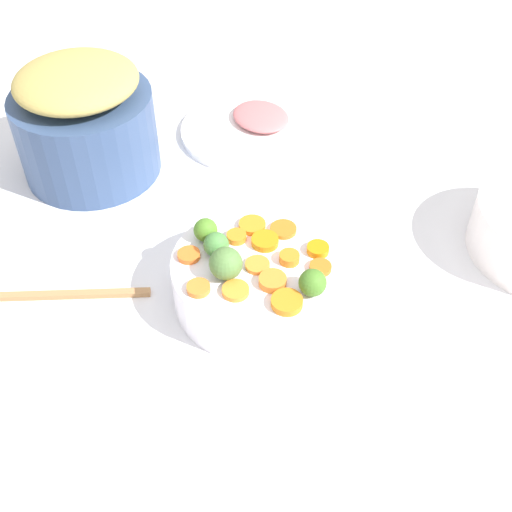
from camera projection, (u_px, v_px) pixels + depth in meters
name	position (u px, v px, depth m)	size (l,w,h in m)	color
tabletop	(237.00, 326.00, 0.86)	(2.40, 2.40, 0.02)	white
serving_bowl_carrots	(256.00, 280.00, 0.86)	(0.22, 0.22, 0.07)	white
metal_pot	(88.00, 134.00, 1.04)	(0.22, 0.22, 0.14)	#344B75
stuffing_mound	(76.00, 81.00, 0.97)	(0.19, 0.19, 0.05)	tan
carrot_slice_0	(198.00, 288.00, 0.80)	(0.03, 0.03, 0.01)	orange
carrot_slice_1	(287.00, 302.00, 0.78)	(0.04, 0.04, 0.01)	orange
carrot_slice_2	(320.00, 267.00, 0.82)	(0.03, 0.03, 0.01)	orange
carrot_slice_3	(189.00, 255.00, 0.84)	(0.03, 0.03, 0.01)	orange
carrot_slice_4	(252.00, 225.00, 0.88)	(0.04, 0.04, 0.01)	orange
carrot_slice_5	(257.00, 265.00, 0.83)	(0.03, 0.03, 0.01)	orange
carrot_slice_6	(273.00, 283.00, 0.80)	(0.04, 0.04, 0.01)	orange
carrot_slice_7	(237.00, 237.00, 0.86)	(0.03, 0.03, 0.01)	orange
carrot_slice_8	(283.00, 229.00, 0.87)	(0.04, 0.04, 0.01)	orange
carrot_slice_9	(235.00, 291.00, 0.79)	(0.03, 0.03, 0.01)	orange
carrot_slice_10	(318.00, 249.00, 0.84)	(0.03, 0.03, 0.01)	orange
carrot_slice_11	(289.00, 258.00, 0.83)	(0.03, 0.03, 0.01)	orange
carrot_slice_12	(265.00, 241.00, 0.86)	(0.04, 0.04, 0.01)	orange
brussels_sprout_0	(206.00, 230.00, 0.85)	(0.03, 0.03, 0.03)	#4D8227
brussels_sprout_1	(216.00, 245.00, 0.83)	(0.03, 0.03, 0.03)	#49853E
brussels_sprout_2	(226.00, 263.00, 0.80)	(0.04, 0.04, 0.04)	#537D3D
brussels_sprout_3	(313.00, 283.00, 0.78)	(0.03, 0.03, 0.03)	#477B27
ham_plate	(249.00, 130.00, 1.16)	(0.25, 0.25, 0.01)	white
ham_slice_main	(261.00, 116.00, 1.17)	(0.11, 0.10, 0.02)	#D16E70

